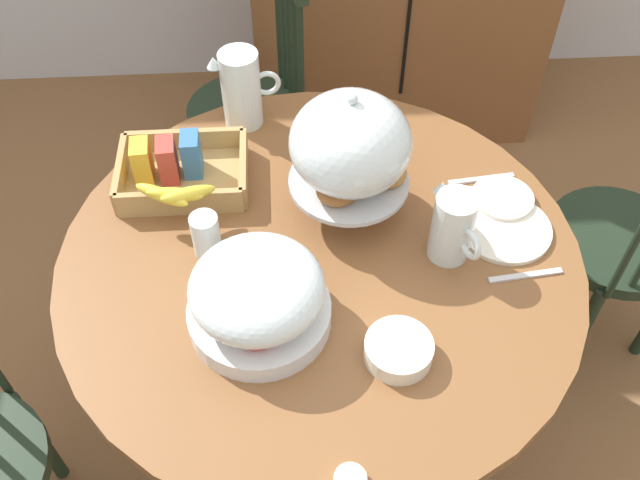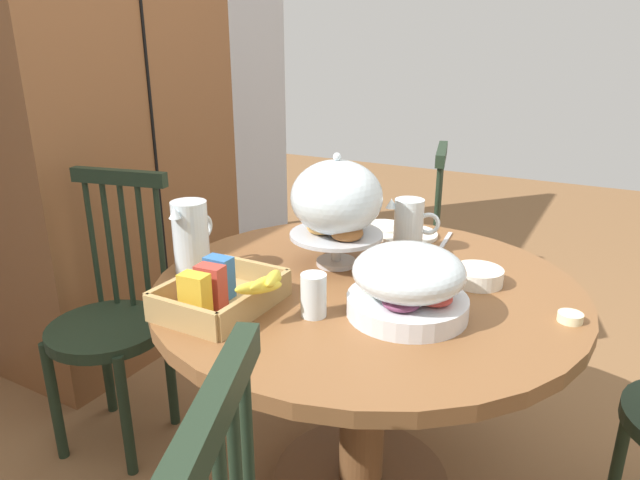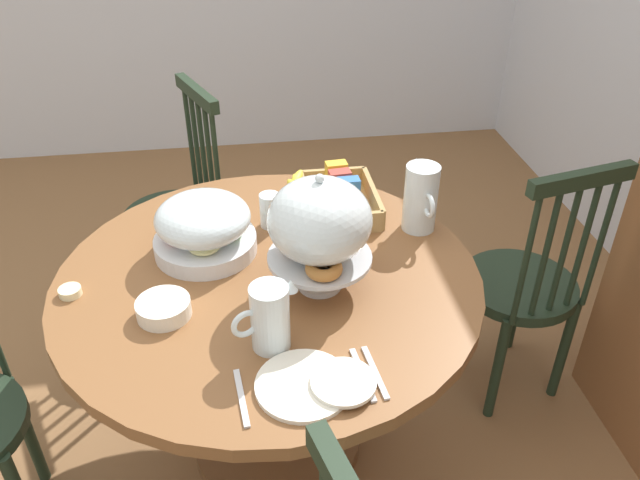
# 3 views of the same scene
# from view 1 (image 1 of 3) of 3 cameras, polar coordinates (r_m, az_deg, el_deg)

# --- Properties ---
(ground_plane) EXTENTS (10.00, 10.00, 0.00)m
(ground_plane) POSITION_cam_1_polar(r_m,az_deg,el_deg) (2.20, -1.82, -14.73)
(ground_plane) COLOR brown
(dining_table) EXTENTS (1.20, 1.20, 0.74)m
(dining_table) POSITION_cam_1_polar(r_m,az_deg,el_deg) (1.78, 0.00, -5.54)
(dining_table) COLOR brown
(dining_table) RESTS_ON ground_plane
(windsor_chair_facing_door) EXTENTS (0.42, 0.42, 0.97)m
(windsor_chair_facing_door) POSITION_cam_1_polar(r_m,az_deg,el_deg) (2.17, 23.28, -0.45)
(windsor_chair_facing_door) COLOR #1E2D1E
(windsor_chair_facing_door) RESTS_ON ground_plane
(windsor_chair_far_side) EXTENTS (0.41, 0.41, 0.97)m
(windsor_chair_far_side) POSITION_cam_1_polar(r_m,az_deg,el_deg) (2.44, -5.42, 10.40)
(windsor_chair_far_side) COLOR #1E2D1E
(windsor_chair_far_side) RESTS_ON ground_plane
(pastry_stand_with_dome) EXTENTS (0.28, 0.28, 0.34)m
(pastry_stand_with_dome) POSITION_cam_1_polar(r_m,az_deg,el_deg) (1.56, 2.49, 7.48)
(pastry_stand_with_dome) COLOR silver
(pastry_stand_with_dome) RESTS_ON dining_table
(fruit_platter_covered) EXTENTS (0.30, 0.30, 0.18)m
(fruit_platter_covered) POSITION_cam_1_polar(r_m,az_deg,el_deg) (1.43, -5.07, -4.58)
(fruit_platter_covered) COLOR silver
(fruit_platter_covered) RESTS_ON dining_table
(orange_juice_pitcher) EXTENTS (0.09, 0.17, 0.18)m
(orange_juice_pitcher) POSITION_cam_1_polar(r_m,az_deg,el_deg) (1.57, 10.65, 0.84)
(orange_juice_pitcher) COLOR silver
(orange_juice_pitcher) RESTS_ON dining_table
(milk_pitcher) EXTENTS (0.19, 0.10, 0.21)m
(milk_pitcher) POSITION_cam_1_polar(r_m,az_deg,el_deg) (1.89, -6.36, 11.83)
(milk_pitcher) COLOR silver
(milk_pitcher) RESTS_ON dining_table
(cereal_basket) EXTENTS (0.32, 0.30, 0.12)m
(cereal_basket) POSITION_cam_1_polar(r_m,az_deg,el_deg) (1.76, -11.45, 5.43)
(cereal_basket) COLOR tan
(cereal_basket) RESTS_ON dining_table
(china_plate_large) EXTENTS (0.22, 0.22, 0.01)m
(china_plate_large) POSITION_cam_1_polar(r_m,az_deg,el_deg) (1.71, 14.71, 0.94)
(china_plate_large) COLOR white
(china_plate_large) RESTS_ON dining_table
(china_plate_small) EXTENTS (0.15, 0.15, 0.01)m
(china_plate_small) POSITION_cam_1_polar(r_m,az_deg,el_deg) (1.76, 14.58, 3.36)
(china_plate_small) COLOR white
(china_plate_small) RESTS_ON china_plate_large
(cereal_bowl) EXTENTS (0.14, 0.14, 0.04)m
(cereal_bowl) POSITION_cam_1_polar(r_m,az_deg,el_deg) (1.44, 6.38, -8.85)
(cereal_bowl) COLOR white
(cereal_bowl) RESTS_ON dining_table
(drinking_glass) EXTENTS (0.06, 0.06, 0.11)m
(drinking_glass) POSITION_cam_1_polar(r_m,az_deg,el_deg) (1.59, -9.23, 0.41)
(drinking_glass) COLOR silver
(drinking_glass) RESTS_ON dining_table
(butter_dish) EXTENTS (0.06, 0.06, 0.02)m
(butter_dish) POSITION_cam_1_polar(r_m,az_deg,el_deg) (1.32, 2.46, -18.88)
(butter_dish) COLOR beige
(butter_dish) RESTS_ON dining_table
(table_knife) EXTENTS (0.17, 0.03, 0.01)m
(table_knife) POSITION_cam_1_polar(r_m,az_deg,el_deg) (1.79, 13.22, 4.18)
(table_knife) COLOR silver
(table_knife) RESTS_ON dining_table
(dinner_fork) EXTENTS (0.17, 0.03, 0.01)m
(dinner_fork) POSITION_cam_1_polar(r_m,az_deg,el_deg) (1.81, 12.92, 4.84)
(dinner_fork) COLOR silver
(dinner_fork) RESTS_ON dining_table
(soup_spoon) EXTENTS (0.17, 0.03, 0.01)m
(soup_spoon) POSITION_cam_1_polar(r_m,az_deg,el_deg) (1.63, 16.30, -2.77)
(soup_spoon) COLOR silver
(soup_spoon) RESTS_ON dining_table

